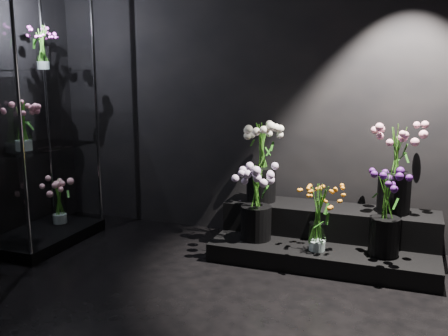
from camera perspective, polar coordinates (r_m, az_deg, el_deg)
The scene contains 12 objects.
floor at distance 3.14m, azimuth -8.49°, elevation -18.25°, with size 4.00×4.00×0.00m, color black.
wall_back at distance 4.59m, azimuth 3.29°, elevation 9.48°, with size 4.00×4.00×0.00m, color black.
display_riser at distance 4.29m, azimuth 11.61°, elevation -7.69°, with size 1.78×0.79×0.40m.
display_case at distance 4.62m, azimuth -20.74°, elevation 5.33°, with size 0.61×1.02×2.24m.
bouquet_orange_bells at distance 3.93m, azimuth 10.70°, elevation -5.46°, with size 0.33×0.33×0.54m.
bouquet_lilac at distance 4.11m, azimuth 3.71°, elevation -3.41°, with size 0.47×0.47×0.62m.
bouquet_purple at distance 3.94m, azimuth 18.01°, elevation -4.36°, with size 0.39×0.39×0.65m.
bouquet_cream_roses at distance 4.35m, azimuth 4.31°, elevation 1.21°, with size 0.44×0.44×0.69m.
bouquet_pink_roses at distance 4.20m, azimuth 19.06°, elevation 0.65°, with size 0.39×0.39×0.73m.
bouquet_case_pink at distance 4.45m, azimuth -22.07°, elevation 4.69°, with size 0.34×0.34×0.42m.
bouquet_case_magenta at distance 4.77m, azimuth -20.08°, elevation 12.98°, with size 0.26×0.26×0.39m.
bouquet_case_base_pink at distance 4.95m, azimuth -18.36°, elevation -3.44°, with size 0.44×0.44×0.42m.
Camera 1 is at (1.36, -2.38, 1.54)m, focal length 40.00 mm.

